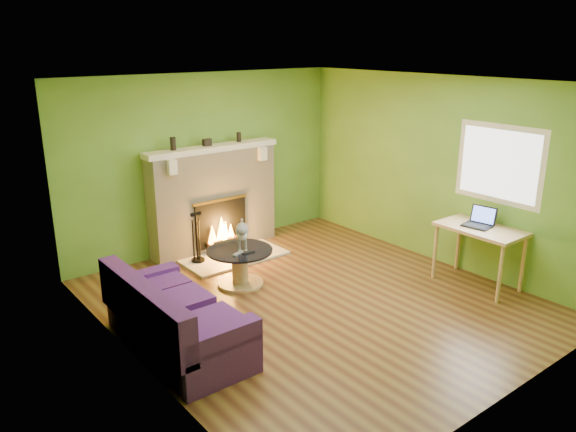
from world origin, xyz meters
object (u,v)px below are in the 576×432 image
(desk, at_px, (480,234))
(coffee_table, at_px, (240,264))
(cat, at_px, (242,233))
(sofa, at_px, (173,321))

(desk, bearing_deg, coffee_table, 141.52)
(desk, distance_m, cat, 3.02)
(desk, bearing_deg, sofa, 165.52)
(desk, relative_size, cat, 1.78)
(coffee_table, distance_m, cat, 0.40)
(sofa, height_order, cat, cat)
(sofa, xyz_separation_m, cat, (1.50, 0.97, 0.35))
(sofa, xyz_separation_m, coffee_table, (1.42, 0.92, -0.04))
(cat, bearing_deg, desk, -6.91)
(coffee_table, relative_size, desk, 0.80)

